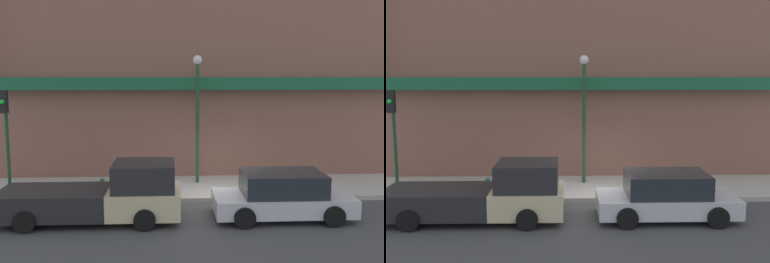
{
  "view_description": "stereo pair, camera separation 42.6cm",
  "coord_description": "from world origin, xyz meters",
  "views": [
    {
      "loc": [
        -1.63,
        -14.62,
        4.52
      ],
      "look_at": [
        -0.81,
        1.35,
        2.37
      ],
      "focal_mm": 40.0,
      "sensor_mm": 36.0,
      "label": 1
    },
    {
      "loc": [
        -1.21,
        -14.63,
        4.52
      ],
      "look_at": [
        -0.81,
        1.35,
        2.37
      ],
      "focal_mm": 40.0,
      "sensor_mm": 36.0,
      "label": 2
    }
  ],
  "objects": [
    {
      "name": "building",
      "position": [
        -0.01,
        4.86,
        5.8
      ],
      "size": [
        19.8,
        3.8,
        11.63
      ],
      "color": "brown",
      "rests_on": "ground"
    },
    {
      "name": "pickup_truck",
      "position": [
        -3.71,
        -1.66,
        0.79
      ],
      "size": [
        5.54,
        2.13,
        1.83
      ],
      "rotation": [
        0.0,
        0.0,
        0.01
      ],
      "color": "beige",
      "rests_on": "ground"
    },
    {
      "name": "traffic_light",
      "position": [
        -7.43,
        0.65,
        2.78
      ],
      "size": [
        0.28,
        0.42,
        3.8
      ],
      "color": "#1E4728",
      "rests_on": "sidewalk"
    },
    {
      "name": "fire_hydrant",
      "position": [
        -4.09,
        0.51,
        0.49
      ],
      "size": [
        0.19,
        0.19,
        0.63
      ],
      "color": "#196633",
      "rests_on": "sidewalk"
    },
    {
      "name": "street_lamp",
      "position": [
        -0.54,
        2.23,
        3.39
      ],
      "size": [
        0.36,
        0.36,
        5.08
      ],
      "color": "#1E4728",
      "rests_on": "sidewalk"
    },
    {
      "name": "sidewalk",
      "position": [
        0.0,
        1.69,
        0.09
      ],
      "size": [
        36.0,
        3.38,
        0.17
      ],
      "color": "#B7B2A8",
      "rests_on": "ground"
    },
    {
      "name": "parked_car",
      "position": [
        1.89,
        -1.66,
        0.71
      ],
      "size": [
        4.33,
        2.08,
        1.47
      ],
      "rotation": [
        0.0,
        0.0,
        -0.03
      ],
      "color": "silver",
      "rests_on": "ground"
    },
    {
      "name": "ground_plane",
      "position": [
        0.0,
        0.0,
        0.0
      ],
      "size": [
        80.0,
        80.0,
        0.0
      ],
      "primitive_type": "plane",
      "color": "#424244"
    }
  ]
}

